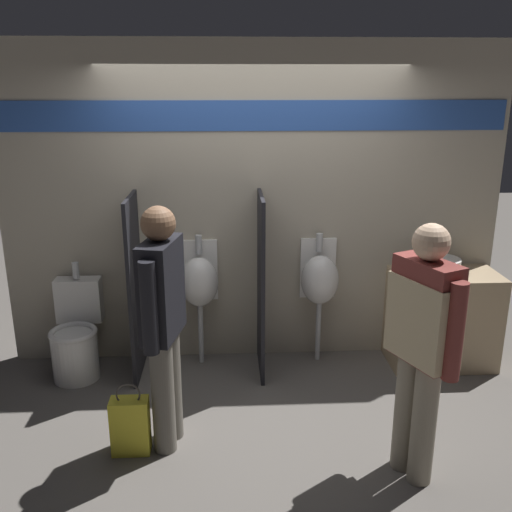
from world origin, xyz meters
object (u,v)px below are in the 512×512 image
object	(u,v)px
sink_basin	(439,265)
toilet	(76,338)
person_with_lanyard	(163,319)
urinal_near_counter	(199,282)
cell_phone	(420,277)
shopping_bag	(130,425)
person_in_vest	(422,336)
urinal_far	(320,280)

from	to	relation	value
sink_basin	toilet	world-z (taller)	sink_basin
toilet	person_with_lanyard	size ratio (longest dim) A/B	0.56
urinal_near_counter	toilet	bearing A→B (deg)	-170.92
cell_phone	shopping_bag	size ratio (longest dim) A/B	0.27
urinal_near_counter	person_in_vest	world-z (taller)	person_in_vest
sink_basin	urinal_near_counter	world-z (taller)	urinal_near_counter
urinal_near_counter	urinal_far	size ratio (longest dim) A/B	1.00
sink_basin	cell_phone	world-z (taller)	sink_basin
cell_phone	person_in_vest	size ratio (longest dim) A/B	0.09
urinal_far	person_in_vest	xyz separation A→B (m)	(0.35, -1.57, 0.20)
cell_phone	urinal_far	world-z (taller)	urinal_far
sink_basin	shopping_bag	xyz separation A→B (m)	(-2.45, -1.19, -0.68)
person_with_lanyard	urinal_near_counter	bearing A→B (deg)	3.64
urinal_far	person_in_vest	world-z (taller)	person_in_vest
urinal_near_counter	toilet	distance (m)	1.12
person_with_lanyard	shopping_bag	distance (m)	0.76
sink_basin	person_with_lanyard	bearing A→B (deg)	-153.54
cell_phone	urinal_far	distance (m)	0.83
sink_basin	urinal_far	bearing A→B (deg)	175.90
shopping_bag	urinal_near_counter	bearing A→B (deg)	71.75
urinal_far	toilet	bearing A→B (deg)	-175.43
person_with_lanyard	urinal_far	bearing A→B (deg)	-33.53
toilet	shopping_bag	size ratio (longest dim) A/B	1.81
person_in_vest	person_with_lanyard	bearing A→B (deg)	51.25
sink_basin	person_with_lanyard	distance (m)	2.47
person_in_vest	shopping_bag	size ratio (longest dim) A/B	3.17
toilet	shopping_bag	bearing A→B (deg)	-61.00
urinal_far	cell_phone	bearing A→B (deg)	-15.84
urinal_far	shopping_bag	xyz separation A→B (m)	(-1.44, -1.26, -0.54)
sink_basin	urinal_near_counter	distance (m)	2.04
toilet	person_with_lanyard	distance (m)	1.44
cell_phone	urinal_near_counter	size ratio (longest dim) A/B	0.12
shopping_bag	sink_basin	bearing A→B (deg)	25.96
sink_basin	person_in_vest	distance (m)	1.64
toilet	person_with_lanyard	world-z (taller)	person_with_lanyard
cell_phone	urinal_near_counter	xyz separation A→B (m)	(-1.82, 0.22, -0.09)
person_in_vest	shopping_bag	world-z (taller)	person_in_vest
toilet	urinal_near_counter	bearing A→B (deg)	9.08
urinal_far	person_in_vest	size ratio (longest dim) A/B	0.70
person_in_vest	person_with_lanyard	world-z (taller)	person_with_lanyard
urinal_near_counter	shopping_bag	distance (m)	1.44
person_in_vest	shopping_bag	distance (m)	1.96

